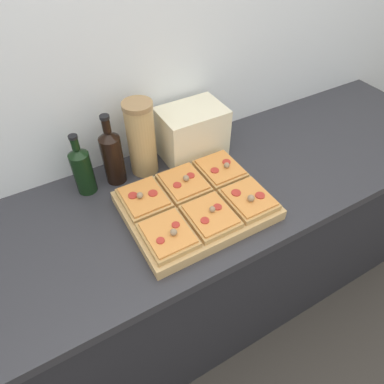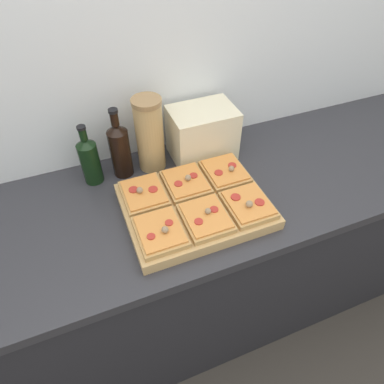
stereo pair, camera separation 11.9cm
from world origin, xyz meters
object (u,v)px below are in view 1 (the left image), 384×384
Objects in this scene: cutting_board at (196,206)px; wine_bottle at (112,156)px; olive_oil_bottle at (82,169)px; toaster_oven at (192,133)px; grain_jar_tall at (141,139)px.

cutting_board is 0.36m from wine_bottle.
olive_oil_bottle reaches higher than toaster_oven.
olive_oil_bottle is at bearing 135.99° from cutting_board.
toaster_oven is at bearing 62.88° from cutting_board.
toaster_oven reaches higher than cutting_board.
grain_jar_tall is (-0.07, 0.29, 0.13)m from cutting_board.
olive_oil_bottle is (-0.30, 0.29, 0.08)m from cutting_board.
wine_bottle is 0.12m from grain_jar_tall.
grain_jar_tall is 0.22m from toaster_oven.
wine_bottle reaches higher than toaster_oven.
cutting_board is 1.99× the size of olive_oil_bottle.
wine_bottle reaches higher than cutting_board.
cutting_board is at bearing -57.46° from wine_bottle.
grain_jar_tall is (0.12, 0.00, 0.03)m from wine_bottle.
wine_bottle is 0.33m from toaster_oven.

